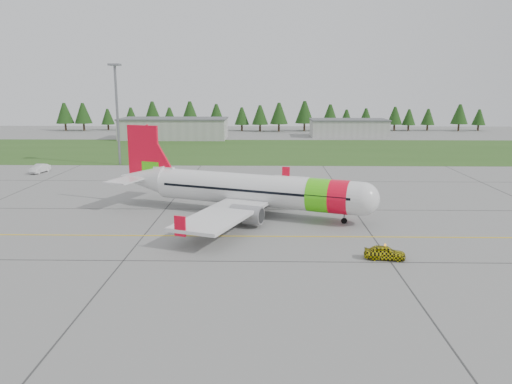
{
  "coord_description": "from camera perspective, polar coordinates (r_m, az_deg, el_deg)",
  "views": [
    {
      "loc": [
        -1.69,
        -44.1,
        16.04
      ],
      "look_at": [
        -2.84,
        14.4,
        3.57
      ],
      "focal_mm": 35.0,
      "sensor_mm": 36.0,
      "label": 1
    }
  ],
  "objects": [
    {
      "name": "hangar_east",
      "position": [
        164.83,
        10.53,
        7.15
      ],
      "size": [
        24.0,
        12.0,
        5.2
      ],
      "primitive_type": "cube",
      "color": "#A8A8A3",
      "rests_on": "ground"
    },
    {
      "name": "hangar_west",
      "position": [
        157.22,
        -9.32,
        7.11
      ],
      "size": [
        32.0,
        14.0,
        6.0
      ],
      "primitive_type": "cube",
      "color": "#A8A8A3",
      "rests_on": "ground"
    },
    {
      "name": "grass_strip",
      "position": [
        127.12,
        1.89,
        4.78
      ],
      "size": [
        320.0,
        50.0,
        0.03
      ],
      "primitive_type": "cube",
      "color": "#30561E",
      "rests_on": "ground"
    },
    {
      "name": "aircraft",
      "position": [
        63.17,
        -0.68,
        0.23
      ],
      "size": [
        34.32,
        32.61,
        10.85
      ],
      "rotation": [
        0.0,
        0.0,
        -0.36
      ],
      "color": "silver",
      "rests_on": "ground"
    },
    {
      "name": "service_van",
      "position": [
        102.31,
        -23.59,
        3.38
      ],
      "size": [
        1.94,
        1.86,
        4.88
      ],
      "primitive_type": "imported",
      "rotation": [
        0.0,
        0.0,
        -0.17
      ],
      "color": "silver",
      "rests_on": "ground"
    },
    {
      "name": "follow_me_car",
      "position": [
        48.51,
        14.58,
        -5.29
      ],
      "size": [
        1.5,
        1.71,
        3.85
      ],
      "primitive_type": "imported",
      "rotation": [
        0.0,
        0.0,
        1.44
      ],
      "color": "yellow",
      "rests_on": "ground"
    },
    {
      "name": "treeline",
      "position": [
        182.44,
        1.67,
        8.55
      ],
      "size": [
        160.0,
        8.0,
        10.0
      ],
      "primitive_type": null,
      "color": "#1C3F14",
      "rests_on": "ground"
    },
    {
      "name": "floodlight_mast",
      "position": [
        106.67,
        -15.55,
        8.35
      ],
      "size": [
        0.5,
        0.5,
        20.0
      ],
      "primitive_type": "cylinder",
      "color": "slate",
      "rests_on": "ground"
    },
    {
      "name": "ground",
      "position": [
        46.95,
        3.15,
        -7.97
      ],
      "size": [
        320.0,
        320.0,
        0.0
      ],
      "primitive_type": "plane",
      "color": "gray",
      "rests_on": "ground"
    },
    {
      "name": "taxi_guideline",
      "position": [
        54.53,
        2.86,
        -5.08
      ],
      "size": [
        120.0,
        0.25,
        0.02
      ],
      "primitive_type": "cube",
      "color": "gold",
      "rests_on": "ground"
    }
  ]
}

